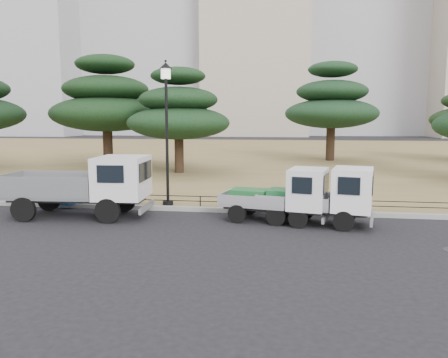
% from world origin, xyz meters
% --- Properties ---
extents(ground, '(220.00, 220.00, 0.00)m').
position_xyz_m(ground, '(0.00, 0.00, 0.00)').
color(ground, black).
extents(lawn, '(120.00, 56.00, 0.15)m').
position_xyz_m(lawn, '(0.00, 30.60, 0.07)').
color(lawn, olive).
rests_on(lawn, ground).
extents(curb, '(120.00, 0.25, 0.16)m').
position_xyz_m(curb, '(0.00, 2.60, 0.08)').
color(curb, gray).
rests_on(curb, ground).
extents(truck_large, '(4.95, 2.28, 2.10)m').
position_xyz_m(truck_large, '(-4.68, 1.14, 1.17)').
color(truck_large, black).
rests_on(truck_large, ground).
extents(truck_kei_front, '(3.60, 2.07, 1.79)m').
position_xyz_m(truck_kei_front, '(2.01, 1.38, 0.89)').
color(truck_kei_front, black).
rests_on(truck_kei_front, ground).
extents(truck_kei_rear, '(3.76, 2.15, 1.85)m').
position_xyz_m(truck_kei_rear, '(3.33, 1.21, 0.92)').
color(truck_kei_rear, black).
rests_on(truck_kei_rear, ground).
extents(street_lamp, '(0.47, 0.47, 5.25)m').
position_xyz_m(street_lamp, '(-2.27, 2.90, 3.70)').
color(street_lamp, black).
rests_on(street_lamp, lawn).
extents(pipe_fence, '(38.00, 0.04, 0.40)m').
position_xyz_m(pipe_fence, '(0.00, 2.75, 0.44)').
color(pipe_fence, black).
rests_on(pipe_fence, lawn).
extents(tarp_pile, '(1.91, 1.61, 1.09)m').
position_xyz_m(tarp_pile, '(-6.51, 2.94, 0.59)').
color(tarp_pile, '#134D97').
rests_on(tarp_pile, lawn).
extents(pine_west_near, '(7.54, 7.54, 7.54)m').
position_xyz_m(pine_west_near, '(-10.20, 15.84, 4.50)').
color(pine_west_near, black).
rests_on(pine_west_near, lawn).
extents(pine_center_left, '(6.19, 6.19, 6.29)m').
position_xyz_m(pine_center_left, '(-4.39, 12.91, 3.78)').
color(pine_center_left, black).
rests_on(pine_center_left, lawn).
extents(pine_center_right, '(7.25, 7.25, 7.69)m').
position_xyz_m(pine_center_right, '(5.43, 22.70, 4.61)').
color(pine_center_right, black).
rests_on(pine_center_right, lawn).
extents(tower_center_left, '(22.00, 20.00, 55.00)m').
position_xyz_m(tower_center_left, '(-5.00, 85.00, 27.50)').
color(tower_center_left, '#AAA08C').
rests_on(tower_center_left, ground).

